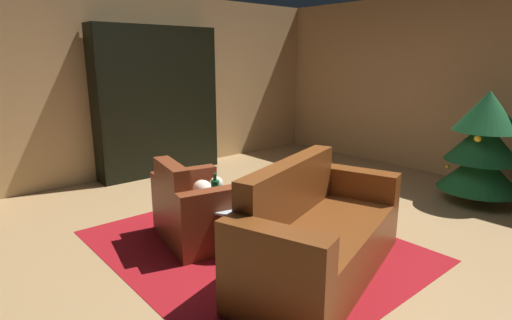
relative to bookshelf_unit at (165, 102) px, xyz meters
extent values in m
plane|color=#A68254|center=(2.76, -0.35, -1.07)|extent=(8.05, 8.05, 0.00)
cube|color=tan|center=(2.76, 3.03, 0.24)|extent=(6.08, 0.06, 2.61)
cube|color=tan|center=(-0.24, -0.35, 0.24)|extent=(0.06, 6.83, 2.61)
cube|color=maroon|center=(2.81, -0.69, -1.06)|extent=(2.83, 2.35, 0.01)
cube|color=black|center=(0.13, -0.11, 0.01)|extent=(0.03, 1.85, 2.15)
cube|color=black|center=(-0.02, 0.80, 0.01)|extent=(0.34, 0.02, 2.15)
cube|color=black|center=(-0.02, -1.03, 0.01)|extent=(0.34, 0.02, 2.15)
cube|color=black|center=(-0.02, -0.11, -1.05)|extent=(0.31, 1.80, 0.03)
cube|color=black|center=(-0.02, -0.11, -0.70)|extent=(0.31, 1.80, 0.03)
cube|color=black|center=(-0.02, -0.11, -0.35)|extent=(0.31, 1.80, 0.02)
cube|color=black|center=(-0.02, -0.11, 0.01)|extent=(0.31, 1.80, 0.02)
cube|color=black|center=(-0.02, -0.11, 0.36)|extent=(0.31, 1.80, 0.02)
cube|color=black|center=(-0.02, -0.11, 0.72)|extent=(0.31, 1.80, 0.02)
cube|color=black|center=(-0.02, -0.11, 1.07)|extent=(0.31, 1.80, 0.03)
cube|color=black|center=(-0.15, -0.11, -0.05)|extent=(0.05, 0.91, 0.57)
cube|color=black|center=(-0.12, -0.11, -0.05)|extent=(0.03, 0.94, 0.60)
cube|color=orange|center=(-0.07, 0.73, -0.93)|extent=(0.24, 0.03, 0.22)
cube|color=orange|center=(-0.06, 0.69, -0.93)|extent=(0.24, 0.03, 0.22)
cube|color=orange|center=(-0.06, 0.66, -0.92)|extent=(0.24, 0.03, 0.24)
cube|color=gold|center=(-0.10, 0.62, -0.92)|extent=(0.17, 0.03, 0.25)
cube|color=#14748D|center=(-0.09, 0.58, -0.95)|extent=(0.19, 0.05, 0.18)
cube|color=#B8AE98|center=(-0.07, 0.53, -0.94)|extent=(0.23, 0.04, 0.21)
cube|color=#294B8B|center=(-0.10, 0.49, -0.91)|extent=(0.18, 0.05, 0.27)
cube|color=#49311C|center=(-0.08, 0.74, -0.59)|extent=(0.20, 0.03, 0.20)
cube|color=orange|center=(-0.07, 0.70, -0.60)|extent=(0.22, 0.03, 0.18)
cube|color=#8C468C|center=(-0.10, 0.66, -0.59)|extent=(0.16, 0.03, 0.20)
cube|color=#A49798|center=(-0.11, 0.61, -0.59)|extent=(0.15, 0.03, 0.19)
cube|color=red|center=(-0.11, 0.57, -0.55)|extent=(0.16, 0.05, 0.27)
cube|color=#2F7238|center=(-0.08, 0.52, -0.54)|extent=(0.21, 0.03, 0.30)
cube|color=#114397|center=(-0.08, 0.48, -0.57)|extent=(0.22, 0.04, 0.23)
cube|color=red|center=(-0.08, 0.44, -0.57)|extent=(0.21, 0.04, 0.23)
cube|color=orange|center=(-0.10, 0.39, -0.57)|extent=(0.16, 0.05, 0.23)
cube|color=#B62E1A|center=(-0.08, 0.74, 0.48)|extent=(0.21, 0.03, 0.20)
cube|color=navy|center=(-0.07, 0.70, 0.50)|extent=(0.23, 0.04, 0.25)
cube|color=#247240|center=(-0.08, 0.66, 0.49)|extent=(0.21, 0.03, 0.23)
cube|color=#542C22|center=(-0.10, 0.62, 0.52)|extent=(0.16, 0.04, 0.28)
cube|color=teal|center=(-0.07, 0.58, 0.49)|extent=(0.22, 0.03, 0.24)
cube|color=orange|center=(-0.06, 0.54, 0.47)|extent=(0.24, 0.04, 0.20)
cube|color=#8E3D8F|center=(-0.09, 0.50, 0.50)|extent=(0.19, 0.03, 0.24)
cube|color=#29823D|center=(-0.10, 0.74, 0.86)|extent=(0.17, 0.04, 0.26)
cube|color=orange|center=(-0.09, 0.70, 0.87)|extent=(0.18, 0.03, 0.28)
cube|color=teal|center=(-0.09, 0.66, 0.85)|extent=(0.18, 0.03, 0.24)
cube|color=navy|center=(-0.07, 0.61, 0.83)|extent=(0.23, 0.04, 0.20)
cube|color=navy|center=(-0.06, 0.56, 0.85)|extent=(0.25, 0.04, 0.24)
cube|color=#A79F94|center=(-0.06, 0.51, 0.84)|extent=(0.24, 0.04, 0.22)
cube|color=#2C7A3B|center=(-0.09, 0.46, 0.85)|extent=(0.19, 0.04, 0.25)
cube|color=#433425|center=(-0.10, 0.41, 0.85)|extent=(0.17, 0.05, 0.25)
cube|color=#278842|center=(-0.09, 0.36, 0.82)|extent=(0.19, 0.04, 0.18)
cube|color=brown|center=(2.36, -0.98, -0.87)|extent=(0.73, 0.77, 0.39)
cube|color=brown|center=(2.31, -1.23, -0.48)|extent=(0.63, 0.26, 0.40)
cube|color=brown|center=(2.73, -1.05, -0.76)|extent=(0.27, 0.67, 0.61)
cube|color=brown|center=(1.99, -0.90, -0.76)|extent=(0.27, 0.67, 0.61)
ellipsoid|color=beige|center=(2.33, -0.90, -0.59)|extent=(0.31, 0.23, 0.18)
sphere|color=beige|center=(2.39, -0.79, -0.53)|extent=(0.13, 0.13, 0.13)
cube|color=brown|center=(3.56, -0.59, -0.85)|extent=(1.16, 1.57, 0.43)
cube|color=brown|center=(3.28, -0.69, -0.40)|extent=(0.59, 1.38, 0.47)
cube|color=brown|center=(3.81, -1.35, -0.72)|extent=(0.79, 0.42, 0.69)
cube|color=brown|center=(3.32, 0.16, -0.72)|extent=(0.79, 0.42, 0.69)
cylinder|color=black|center=(2.86, -0.78, -0.86)|extent=(0.04, 0.04, 0.41)
cylinder|color=black|center=(2.59, -0.62, -0.86)|extent=(0.04, 0.04, 0.41)
cylinder|color=black|center=(2.59, -0.94, -0.86)|extent=(0.04, 0.04, 0.41)
cylinder|color=silver|center=(2.68, -0.78, -0.65)|extent=(0.67, 0.67, 0.02)
cube|color=gold|center=(2.65, -0.76, -0.63)|extent=(0.18, 0.16, 0.02)
cube|color=#A3828A|center=(2.64, -0.74, -0.61)|extent=(0.19, 0.18, 0.03)
cube|color=#9F9386|center=(2.63, -0.74, -0.58)|extent=(0.17, 0.13, 0.02)
cube|color=tan|center=(2.65, -0.75, -0.56)|extent=(0.18, 0.16, 0.02)
cube|color=#9F938B|center=(2.64, -0.75, -0.55)|extent=(0.22, 0.16, 0.02)
cylinder|color=#12552A|center=(2.55, -0.91, -0.54)|extent=(0.08, 0.08, 0.19)
cylinder|color=#12552A|center=(2.55, -0.91, -0.41)|extent=(0.03, 0.03, 0.07)
cylinder|color=brown|center=(3.67, 2.16, -0.99)|extent=(0.08, 0.08, 0.16)
cone|color=#175528|center=(3.67, 2.16, -0.67)|extent=(0.93, 0.93, 0.48)
cone|color=#175528|center=(3.67, 2.16, -0.31)|extent=(0.83, 0.83, 0.48)
cone|color=#175528|center=(3.67, 2.16, 0.04)|extent=(0.73, 0.73, 0.48)
sphere|color=blue|center=(3.42, 2.45, -0.63)|extent=(0.05, 0.05, 0.05)
sphere|color=yellow|center=(3.29, 2.15, -0.70)|extent=(0.06, 0.06, 0.06)
sphere|color=blue|center=(3.42, 2.45, -0.75)|extent=(0.08, 0.08, 0.08)
sphere|color=yellow|center=(3.72, 1.83, -0.23)|extent=(0.08, 0.08, 0.08)
camera|label=1|loc=(5.51, -2.97, 0.65)|focal=28.84mm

